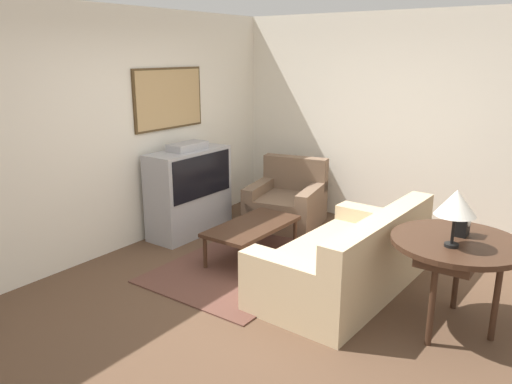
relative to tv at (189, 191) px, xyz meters
The scene contains 11 objects.
ground_plane 2.06m from the tv, 114.99° to the right, with size 12.00×12.00×0.00m, color brown.
wall_back 1.20m from the tv, 158.22° to the left, with size 12.00×0.10×2.70m.
wall_right 2.66m from the tv, 45.13° to the right, with size 0.06×12.00×2.70m.
area_rug 1.32m from the tv, 98.50° to the right, with size 2.48×1.44×0.01m.
tv is the anchor object (origin of this frame).
couch 2.33m from the tv, 96.92° to the right, with size 1.97×1.07×0.81m.
armchair 1.31m from the tv, 39.21° to the right, with size 1.08×1.05×0.85m.
coffee_table 1.15m from the tv, 100.29° to the right, with size 1.13×0.57×0.40m.
console_table 3.32m from the tv, 97.14° to the right, with size 1.03×1.03×0.77m.
table_lamp 3.39m from the tv, 100.07° to the right, with size 0.31×0.31×0.45m.
mantel_clock 3.32m from the tv, 94.94° to the right, with size 0.14×0.10×0.20m.
Camera 1 is at (-3.51, -2.35, 2.21)m, focal length 35.00 mm.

